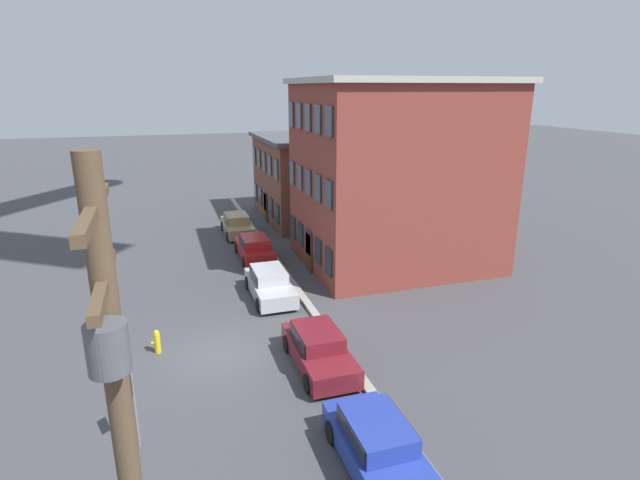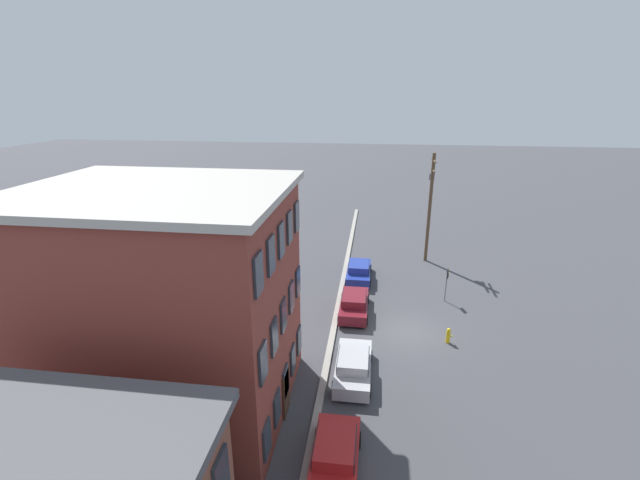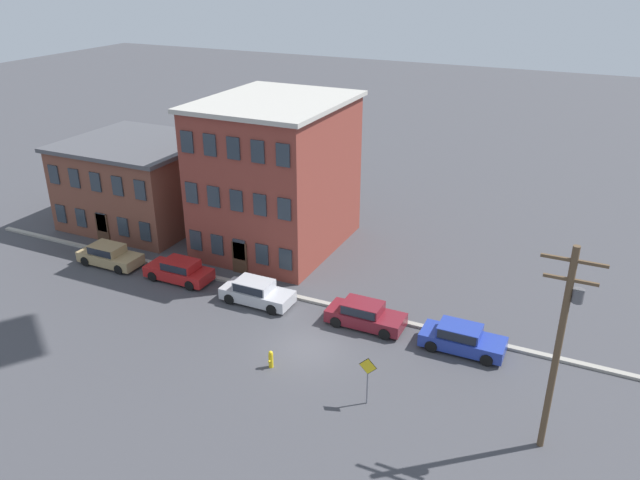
{
  "view_description": "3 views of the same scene",
  "coord_description": "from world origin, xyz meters",
  "px_view_note": "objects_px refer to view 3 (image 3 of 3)",
  "views": [
    {
      "loc": [
        17.64,
        -1.65,
        9.97
      ],
      "look_at": [
        -0.33,
        4.15,
        4.2
      ],
      "focal_mm": 28.0,
      "sensor_mm": 36.0,
      "label": 1
    },
    {
      "loc": [
        -23.67,
        2.29,
        14.11
      ],
      "look_at": [
        -0.8,
        5.31,
        6.05
      ],
      "focal_mm": 24.0,
      "sensor_mm": 36.0,
      "label": 2
    },
    {
      "loc": [
        12.5,
        -25.06,
        18.96
      ],
      "look_at": [
        -1.51,
        4.73,
        4.1
      ],
      "focal_mm": 35.0,
      "sensor_mm": 36.0,
      "label": 3
    }
  ],
  "objects_px": {
    "car_maroon": "(365,314)",
    "car_blue": "(462,338)",
    "caution_sign": "(368,374)",
    "fire_hydrant": "(271,359)",
    "car_red": "(179,270)",
    "utility_pole": "(560,341)",
    "car_silver": "(256,291)",
    "car_tan": "(109,255)"
  },
  "relations": [
    {
      "from": "utility_pole",
      "to": "caution_sign",
      "type": "bearing_deg",
      "value": -175.54
    },
    {
      "from": "car_tan",
      "to": "fire_hydrant",
      "type": "distance_m",
      "value": 16.59
    },
    {
      "from": "car_red",
      "to": "caution_sign",
      "type": "relative_size",
      "value": 1.73
    },
    {
      "from": "car_red",
      "to": "car_blue",
      "type": "relative_size",
      "value": 1.0
    },
    {
      "from": "car_red",
      "to": "fire_hydrant",
      "type": "bearing_deg",
      "value": -30.05
    },
    {
      "from": "caution_sign",
      "to": "fire_hydrant",
      "type": "bearing_deg",
      "value": 173.86
    },
    {
      "from": "car_tan",
      "to": "car_silver",
      "type": "xyz_separation_m",
      "value": [
        11.62,
        -0.2,
        0.0
      ]
    },
    {
      "from": "car_red",
      "to": "caution_sign",
      "type": "distance_m",
      "value": 16.66
    },
    {
      "from": "car_blue",
      "to": "caution_sign",
      "type": "height_order",
      "value": "caution_sign"
    },
    {
      "from": "car_red",
      "to": "car_silver",
      "type": "xyz_separation_m",
      "value": [
        5.92,
        -0.37,
        0.0
      ]
    },
    {
      "from": "car_silver",
      "to": "car_blue",
      "type": "relative_size",
      "value": 1.0
    },
    {
      "from": "car_tan",
      "to": "fire_hydrant",
      "type": "xyz_separation_m",
      "value": [
        15.63,
        -5.57,
        -0.27
      ]
    },
    {
      "from": "car_blue",
      "to": "fire_hydrant",
      "type": "distance_m",
      "value": 10.09
    },
    {
      "from": "car_maroon",
      "to": "car_red",
      "type": "bearing_deg",
      "value": 179.87
    },
    {
      "from": "car_red",
      "to": "caution_sign",
      "type": "xyz_separation_m",
      "value": [
        15.38,
        -6.33,
        0.93
      ]
    },
    {
      "from": "car_maroon",
      "to": "fire_hydrant",
      "type": "relative_size",
      "value": 4.58
    },
    {
      "from": "car_maroon",
      "to": "fire_hydrant",
      "type": "height_order",
      "value": "car_maroon"
    },
    {
      "from": "car_silver",
      "to": "fire_hydrant",
      "type": "bearing_deg",
      "value": -53.28
    },
    {
      "from": "car_blue",
      "to": "caution_sign",
      "type": "distance_m",
      "value": 6.95
    },
    {
      "from": "car_silver",
      "to": "car_maroon",
      "type": "relative_size",
      "value": 1.0
    },
    {
      "from": "car_blue",
      "to": "caution_sign",
      "type": "relative_size",
      "value": 1.73
    },
    {
      "from": "car_maroon",
      "to": "caution_sign",
      "type": "bearing_deg",
      "value": -67.58
    },
    {
      "from": "car_tan",
      "to": "car_blue",
      "type": "relative_size",
      "value": 1.0
    },
    {
      "from": "utility_pole",
      "to": "car_maroon",
      "type": "bearing_deg",
      "value": 151.17
    },
    {
      "from": "car_blue",
      "to": "car_silver",
      "type": "bearing_deg",
      "value": -178.73
    },
    {
      "from": "car_tan",
      "to": "car_maroon",
      "type": "distance_m",
      "value": 18.47
    },
    {
      "from": "car_tan",
      "to": "car_blue",
      "type": "height_order",
      "value": "same"
    },
    {
      "from": "utility_pole",
      "to": "car_tan",
      "type": "bearing_deg",
      "value": 169.09
    },
    {
      "from": "car_maroon",
      "to": "fire_hydrant",
      "type": "xyz_separation_m",
      "value": [
        -2.84,
        -5.72,
        -0.27
      ]
    },
    {
      "from": "car_red",
      "to": "car_blue",
      "type": "xyz_separation_m",
      "value": [
        18.29,
        -0.1,
        0.0
      ]
    },
    {
      "from": "car_tan",
      "to": "utility_pole",
      "type": "height_order",
      "value": "utility_pole"
    },
    {
      "from": "car_red",
      "to": "fire_hydrant",
      "type": "height_order",
      "value": "car_red"
    },
    {
      "from": "utility_pole",
      "to": "fire_hydrant",
      "type": "relative_size",
      "value": 9.77
    },
    {
      "from": "caution_sign",
      "to": "utility_pole",
      "type": "distance_m",
      "value": 8.56
    },
    {
      "from": "car_blue",
      "to": "fire_hydrant",
      "type": "bearing_deg",
      "value": -145.94
    },
    {
      "from": "car_tan",
      "to": "fire_hydrant",
      "type": "height_order",
      "value": "car_tan"
    },
    {
      "from": "car_silver",
      "to": "car_tan",
      "type": "bearing_deg",
      "value": 179.03
    },
    {
      "from": "car_red",
      "to": "utility_pole",
      "type": "bearing_deg",
      "value": -13.91
    },
    {
      "from": "car_silver",
      "to": "utility_pole",
      "type": "xyz_separation_m",
      "value": [
        17.2,
        -5.36,
        4.52
      ]
    },
    {
      "from": "caution_sign",
      "to": "fire_hydrant",
      "type": "distance_m",
      "value": 5.6
    },
    {
      "from": "car_red",
      "to": "caution_sign",
      "type": "bearing_deg",
      "value": -22.39
    },
    {
      "from": "car_maroon",
      "to": "car_blue",
      "type": "height_order",
      "value": "same"
    }
  ]
}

